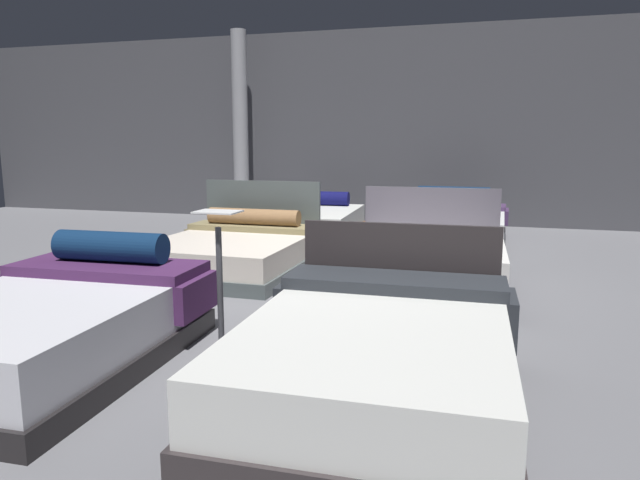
{
  "coord_description": "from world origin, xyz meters",
  "views": [
    {
      "loc": [
        1.65,
        -5.75,
        1.49
      ],
      "look_at": [
        -0.18,
        0.55,
        0.37
      ],
      "focal_mm": 32.33,
      "sensor_mm": 36.0,
      "label": 1
    }
  ],
  "objects_px": {
    "bed_4": "(306,222)",
    "price_sign": "(221,308)",
    "bed_0": "(52,326)",
    "bed_3": "(423,264)",
    "support_pillar": "(240,127)",
    "bed_1": "(377,360)",
    "bed_5": "(448,226)",
    "bed_2": "(234,252)"
  },
  "relations": [
    {
      "from": "bed_3",
      "to": "bed_5",
      "type": "relative_size",
      "value": 0.9
    },
    {
      "from": "bed_4",
      "to": "support_pillar",
      "type": "xyz_separation_m",
      "value": [
        -1.72,
        1.38,
        1.53
      ]
    },
    {
      "from": "bed_2",
      "to": "bed_1",
      "type": "bearing_deg",
      "value": -51.99
    },
    {
      "from": "bed_1",
      "to": "bed_4",
      "type": "bearing_deg",
      "value": 110.04
    },
    {
      "from": "bed_1",
      "to": "support_pillar",
      "type": "xyz_separation_m",
      "value": [
        -3.94,
        7.05,
        1.48
      ]
    },
    {
      "from": "bed_3",
      "to": "support_pillar",
      "type": "xyz_separation_m",
      "value": [
        -3.9,
        4.26,
        1.5
      ]
    },
    {
      "from": "bed_1",
      "to": "bed_3",
      "type": "relative_size",
      "value": 1.07
    },
    {
      "from": "bed_2",
      "to": "price_sign",
      "type": "relative_size",
      "value": 1.86
    },
    {
      "from": "bed_4",
      "to": "price_sign",
      "type": "xyz_separation_m",
      "value": [
        1.13,
        -5.41,
        0.19
      ]
    },
    {
      "from": "price_sign",
      "to": "support_pillar",
      "type": "height_order",
      "value": "support_pillar"
    },
    {
      "from": "support_pillar",
      "to": "bed_0",
      "type": "bearing_deg",
      "value": -76.28
    },
    {
      "from": "bed_0",
      "to": "bed_4",
      "type": "relative_size",
      "value": 1.02
    },
    {
      "from": "bed_5",
      "to": "price_sign",
      "type": "height_order",
      "value": "price_sign"
    },
    {
      "from": "bed_2",
      "to": "bed_5",
      "type": "bearing_deg",
      "value": 50.86
    },
    {
      "from": "bed_0",
      "to": "bed_1",
      "type": "relative_size",
      "value": 1.03
    },
    {
      "from": "bed_0",
      "to": "bed_3",
      "type": "xyz_separation_m",
      "value": [
        2.18,
        2.78,
        -0.01
      ]
    },
    {
      "from": "bed_5",
      "to": "support_pillar",
      "type": "relative_size",
      "value": 0.62
    },
    {
      "from": "bed_1",
      "to": "price_sign",
      "type": "relative_size",
      "value": 1.99
    },
    {
      "from": "bed_4",
      "to": "bed_2",
      "type": "bearing_deg",
      "value": -92.56
    },
    {
      "from": "bed_4",
      "to": "bed_3",
      "type": "bearing_deg",
      "value": -55.31
    },
    {
      "from": "price_sign",
      "to": "support_pillar",
      "type": "xyz_separation_m",
      "value": [
        -2.85,
        6.79,
        1.34
      ]
    },
    {
      "from": "bed_0",
      "to": "price_sign",
      "type": "xyz_separation_m",
      "value": [
        1.13,
        0.25,
        0.14
      ]
    },
    {
      "from": "bed_2",
      "to": "bed_3",
      "type": "bearing_deg",
      "value": -3.15
    },
    {
      "from": "bed_1",
      "to": "bed_5",
      "type": "distance_m",
      "value": 5.63
    },
    {
      "from": "bed_4",
      "to": "price_sign",
      "type": "height_order",
      "value": "price_sign"
    },
    {
      "from": "bed_2",
      "to": "bed_4",
      "type": "height_order",
      "value": "bed_2"
    },
    {
      "from": "bed_3",
      "to": "price_sign",
      "type": "relative_size",
      "value": 1.87
    },
    {
      "from": "bed_5",
      "to": "bed_1",
      "type": "bearing_deg",
      "value": -88.92
    },
    {
      "from": "bed_3",
      "to": "price_sign",
      "type": "height_order",
      "value": "price_sign"
    },
    {
      "from": "bed_3",
      "to": "price_sign",
      "type": "distance_m",
      "value": 2.74
    },
    {
      "from": "bed_3",
      "to": "bed_5",
      "type": "bearing_deg",
      "value": 87.54
    },
    {
      "from": "bed_5",
      "to": "support_pillar",
      "type": "bearing_deg",
      "value": 161.61
    },
    {
      "from": "bed_3",
      "to": "bed_4",
      "type": "xyz_separation_m",
      "value": [
        -2.18,
        2.88,
        -0.03
      ]
    },
    {
      "from": "support_pillar",
      "to": "bed_3",
      "type": "bearing_deg",
      "value": -47.54
    },
    {
      "from": "bed_0",
      "to": "support_pillar",
      "type": "height_order",
      "value": "support_pillar"
    },
    {
      "from": "bed_0",
      "to": "price_sign",
      "type": "relative_size",
      "value": 2.05
    },
    {
      "from": "bed_1",
      "to": "bed_3",
      "type": "distance_m",
      "value": 2.79
    },
    {
      "from": "bed_2",
      "to": "bed_3",
      "type": "xyz_separation_m",
      "value": [
        2.19,
        -0.15,
        0.02
      ]
    },
    {
      "from": "bed_5",
      "to": "bed_4",
      "type": "bearing_deg",
      "value": -179.79
    },
    {
      "from": "bed_2",
      "to": "price_sign",
      "type": "height_order",
      "value": "price_sign"
    },
    {
      "from": "bed_0",
      "to": "support_pillar",
      "type": "distance_m",
      "value": 7.4
    },
    {
      "from": "bed_1",
      "to": "bed_2",
      "type": "relative_size",
      "value": 1.07
    }
  ]
}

